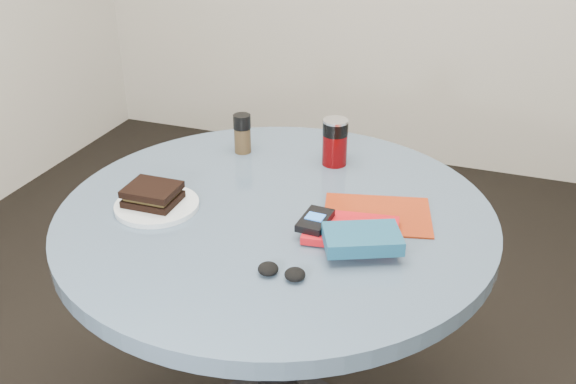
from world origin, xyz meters
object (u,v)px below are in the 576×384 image
(pepper_grinder, at_px, (242,133))
(red_book, at_px, (351,230))
(plate, at_px, (157,205))
(soda_can, at_px, (335,142))
(novel, at_px, (362,239))
(mp3_player, at_px, (315,220))
(table, at_px, (276,268))
(magazine, at_px, (377,215))
(headphones, at_px, (281,272))
(sandwich, at_px, (153,194))

(pepper_grinder, relative_size, red_book, 0.55)
(plate, height_order, soda_can, soda_can)
(novel, relative_size, mp3_player, 1.52)
(table, relative_size, magazine, 4.19)
(red_book, bearing_deg, headphones, -122.72)
(magazine, height_order, red_book, red_book)
(pepper_grinder, distance_m, novel, 0.57)
(sandwich, relative_size, pepper_grinder, 1.10)
(novel, bearing_deg, table, 129.57)
(table, distance_m, magazine, 0.28)
(pepper_grinder, xyz_separation_m, red_book, (0.39, -0.32, -0.04))
(mp3_player, bearing_deg, soda_can, 99.31)
(soda_can, relative_size, novel, 0.80)
(soda_can, bearing_deg, magazine, -53.86)
(soda_can, xyz_separation_m, mp3_player, (0.06, -0.34, -0.03))
(pepper_grinder, bearing_deg, plate, -99.96)
(soda_can, height_order, pepper_grinder, soda_can)
(plate, bearing_deg, headphones, -23.31)
(magazine, distance_m, red_book, 0.11)
(table, xyz_separation_m, pepper_grinder, (-0.20, 0.27, 0.22))
(table, relative_size, headphones, 10.42)
(soda_can, distance_m, magazine, 0.29)
(soda_can, height_order, mp3_player, soda_can)
(red_book, distance_m, headphones, 0.21)
(plate, distance_m, magazine, 0.50)
(mp3_player, bearing_deg, novel, -23.13)
(magazine, bearing_deg, plate, -177.68)
(sandwich, height_order, red_book, sandwich)
(table, xyz_separation_m, novel, (0.23, -0.11, 0.20))
(plate, bearing_deg, pepper_grinder, 80.04)
(table, distance_m, plate, 0.32)
(table, bearing_deg, plate, -161.57)
(red_book, height_order, headphones, headphones)
(plate, relative_size, mp3_player, 1.91)
(table, bearing_deg, magazine, 12.51)
(table, relative_size, plate, 5.19)
(plate, xyz_separation_m, novel, (0.49, -0.03, 0.03))
(headphones, bearing_deg, novel, 46.06)
(pepper_grinder, bearing_deg, red_book, -39.36)
(pepper_grinder, distance_m, red_book, 0.50)
(table, bearing_deg, novel, -26.19)
(magazine, height_order, headphones, headphones)
(plate, height_order, magazine, plate)
(soda_can, bearing_deg, plate, -131.02)
(pepper_grinder, bearing_deg, magazine, -27.23)
(sandwich, relative_size, magazine, 0.49)
(red_book, bearing_deg, table, 156.79)
(plate, bearing_deg, red_book, 4.47)
(mp3_player, height_order, headphones, mp3_player)
(magazine, xyz_separation_m, mp3_player, (-0.11, -0.11, 0.03))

